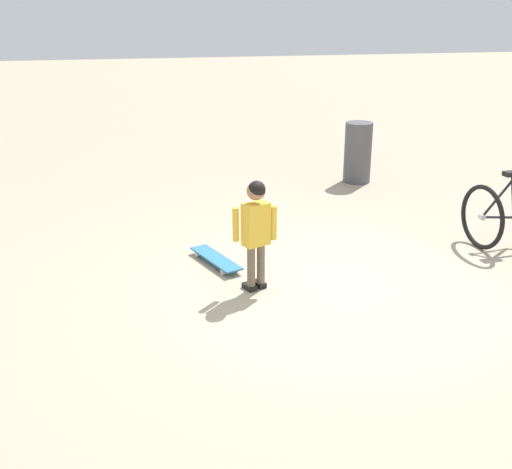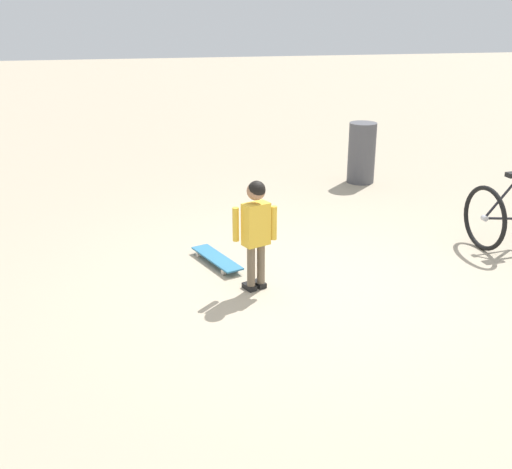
{
  "view_description": "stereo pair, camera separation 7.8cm",
  "coord_description": "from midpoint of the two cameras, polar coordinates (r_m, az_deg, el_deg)",
  "views": [
    {
      "loc": [
        5.23,
        -1.7,
        2.58
      ],
      "look_at": [
        -0.08,
        -0.59,
        0.55
      ],
      "focal_mm": 44.38,
      "sensor_mm": 36.0,
      "label": 1
    },
    {
      "loc": [
        5.24,
        -1.62,
        2.58
      ],
      "look_at": [
        -0.08,
        -0.59,
        0.55
      ],
      "focal_mm": 44.38,
      "sensor_mm": 36.0,
      "label": 2
    }
  ],
  "objects": [
    {
      "name": "child_person",
      "position": [
        5.75,
        0.38,
        1.0
      ],
      "size": [
        0.24,
        0.41,
        1.06
      ],
      "color": "brown",
      "rests_on": "ground"
    },
    {
      "name": "ground_plane",
      "position": [
        6.07,
        5.99,
        -4.75
      ],
      "size": [
        50.0,
        50.0,
        0.0
      ],
      "primitive_type": "plane",
      "color": "tan"
    },
    {
      "name": "skateboard",
      "position": [
        6.54,
        -3.22,
        -2.17
      ],
      "size": [
        0.8,
        0.46,
        0.07
      ],
      "color": "teal",
      "rests_on": "ground"
    },
    {
      "name": "trash_bin",
      "position": [
        9.52,
        9.74,
        7.27
      ],
      "size": [
        0.4,
        0.4,
        0.89
      ],
      "primitive_type": "cylinder",
      "color": "#4C4C51",
      "rests_on": "ground"
    }
  ]
}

